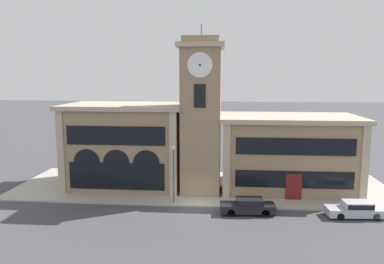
% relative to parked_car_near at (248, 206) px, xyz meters
% --- Properties ---
extents(ground_plane, '(300.00, 300.00, 0.00)m').
position_rel_parked_car_near_xyz_m(ground_plane, '(-4.49, 1.17, -0.72)').
color(ground_plane, '#424247').
extents(sidewalk_kerb, '(39.50, 12.49, 0.15)m').
position_rel_parked_car_near_xyz_m(sidewalk_kerb, '(-4.49, 7.41, -0.64)').
color(sidewalk_kerb, '#A39E93').
rests_on(sidewalk_kerb, ground_plane).
extents(clock_tower, '(4.58, 4.58, 16.79)m').
position_rel_parked_car_near_xyz_m(clock_tower, '(-4.49, 5.72, 7.14)').
color(clock_tower, '#937A5B').
rests_on(clock_tower, ground_plane).
extents(town_hall_left_wing, '(12.68, 8.56, 8.92)m').
position_rel_parked_car_near_xyz_m(town_hall_left_wing, '(-12.71, 7.69, 3.76)').
color(town_hall_left_wing, '#937A5B').
rests_on(town_hall_left_wing, ground_plane).
extents(town_hall_right_wing, '(14.21, 8.56, 7.80)m').
position_rel_parked_car_near_xyz_m(town_hall_right_wing, '(4.51, 7.70, 3.21)').
color(town_hall_right_wing, '#937A5B').
rests_on(town_hall_right_wing, ground_plane).
extents(parked_car_near, '(4.79, 1.98, 1.37)m').
position_rel_parked_car_near_xyz_m(parked_car_near, '(0.00, 0.00, 0.00)').
color(parked_car_near, black).
rests_on(parked_car_near, ground_plane).
extents(parked_car_mid, '(4.81, 1.99, 1.36)m').
position_rel_parked_car_near_xyz_m(parked_car_mid, '(9.03, 0.00, -0.01)').
color(parked_car_mid, '#B2B7C1').
rests_on(parked_car_mid, ground_plane).
extents(street_lamp, '(0.36, 0.36, 5.40)m').
position_rel_parked_car_near_xyz_m(street_lamp, '(-6.75, 1.81, 3.01)').
color(street_lamp, '#4C4C51').
rests_on(street_lamp, sidewalk_kerb).
extents(fire_hydrant, '(0.22, 0.22, 0.87)m').
position_rel_parked_car_near_xyz_m(fire_hydrant, '(0.57, 1.47, -0.15)').
color(fire_hydrant, red).
rests_on(fire_hydrant, sidewalk_kerb).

